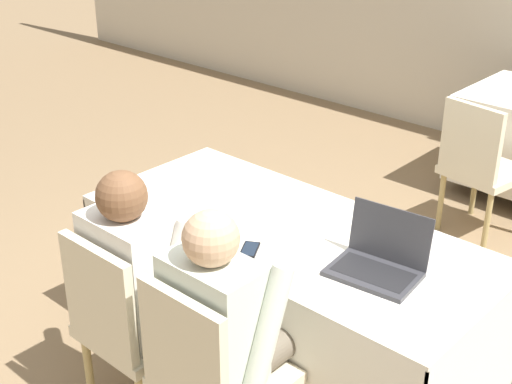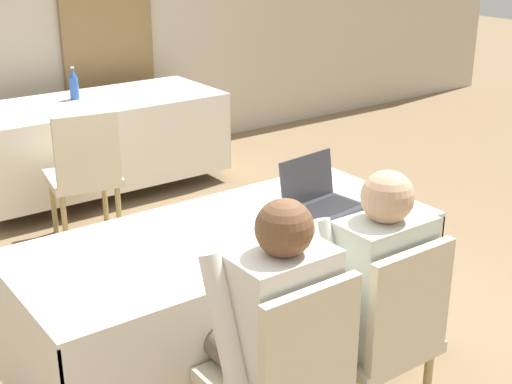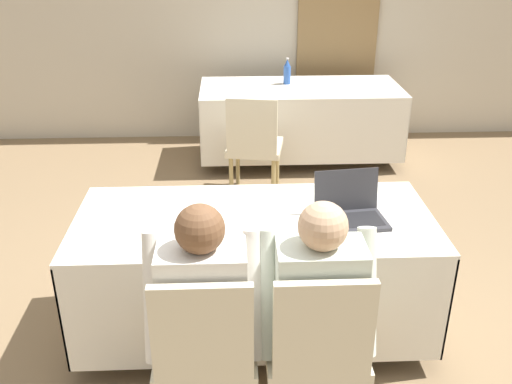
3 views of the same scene
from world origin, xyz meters
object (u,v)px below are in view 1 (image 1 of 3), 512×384
(laptop, at_px, (378,262))
(chair_far_spare, at_px, (480,164))
(cell_phone, at_px, (250,250))
(person_white_shirt, at_px, (229,327))
(chair_near_left, at_px, (128,322))
(chair_near_right, at_px, (210,375))
(person_checkered_shirt, at_px, (145,279))

(laptop, distance_m, chair_far_spare, 1.87)
(cell_phone, distance_m, person_white_shirt, 0.44)
(laptop, height_order, person_white_shirt, person_white_shirt)
(chair_near_left, relative_size, chair_far_spare, 1.00)
(person_white_shirt, bearing_deg, laptop, -113.89)
(laptop, bearing_deg, chair_near_left, -143.77)
(chair_near_left, height_order, person_white_shirt, person_white_shirt)
(chair_near_right, bearing_deg, cell_phone, -63.81)
(cell_phone, distance_m, chair_near_right, 0.57)
(chair_near_left, bearing_deg, person_white_shirt, -167.86)
(chair_near_left, height_order, person_checkered_shirt, person_checkered_shirt)
(chair_near_left, height_order, chair_near_right, same)
(cell_phone, xyz_separation_m, chair_near_left, (-0.25, -0.47, -0.24))
(laptop, relative_size, person_checkered_shirt, 0.32)
(person_white_shirt, bearing_deg, person_checkered_shirt, 0.00)
(cell_phone, distance_m, chair_near_left, 0.58)
(cell_phone, height_order, person_white_shirt, person_white_shirt)
(chair_far_spare, height_order, person_white_shirt, person_white_shirt)
(chair_far_spare, xyz_separation_m, person_checkered_shirt, (-0.31, -2.38, 0.16))
(person_checkered_shirt, bearing_deg, chair_near_left, 90.00)
(chair_far_spare, bearing_deg, chair_near_left, 92.56)
(chair_near_left, bearing_deg, cell_phone, -118.29)
(chair_near_left, distance_m, chair_near_right, 0.48)
(chair_far_spare, relative_size, person_white_shirt, 0.78)
(cell_phone, height_order, chair_far_spare, chair_far_spare)
(cell_phone, bearing_deg, person_white_shirt, -87.77)
(chair_near_right, bearing_deg, person_checkered_shirt, -12.14)
(cell_phone, distance_m, chair_far_spare, 2.04)
(chair_far_spare, bearing_deg, laptop, 112.97)
(laptop, bearing_deg, person_checkered_shirt, -148.40)
(laptop, height_order, person_checkered_shirt, person_checkered_shirt)
(person_white_shirt, bearing_deg, chair_far_spare, -85.91)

